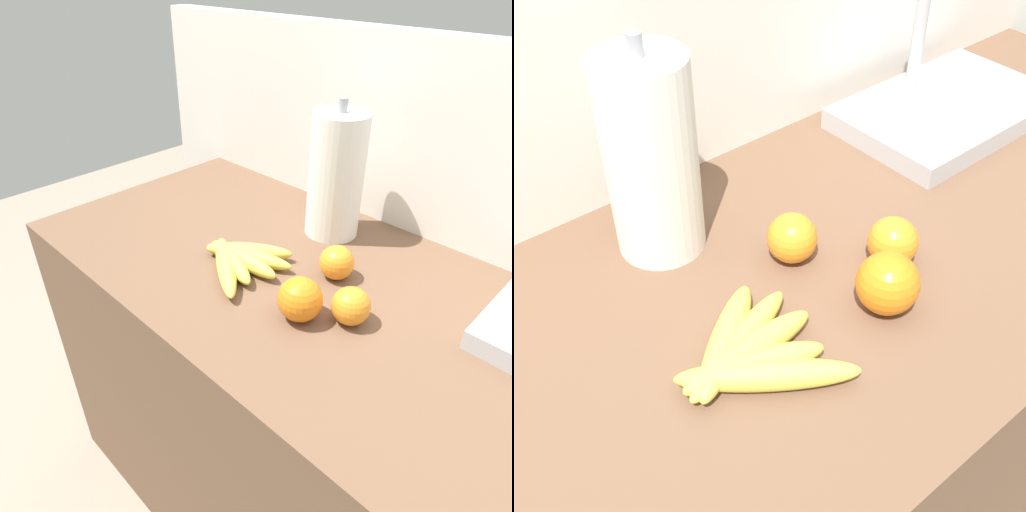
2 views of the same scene
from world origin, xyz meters
TOP-DOWN VIEW (x-y plane):
  - counter at (0.00, 0.00)m, footprint 1.61×0.64m
  - wall_back at (0.00, 0.35)m, footprint 2.01×0.06m
  - banana_bunch at (-0.29, -0.07)m, footprint 0.21×0.23m
  - orange_far_right at (-0.09, -0.11)m, footprint 0.08×0.08m
  - orange_back_left at (-0.02, -0.05)m, footprint 0.07×0.07m
  - orange_back_right at (-0.12, 0.04)m, footprint 0.07×0.07m
  - paper_towel_roll at (-0.24, 0.19)m, footprint 0.13×0.13m

SIDE VIEW (x-z plane):
  - counter at x=0.00m, z-range 0.00..0.86m
  - wall_back at x=0.00m, z-range 0.00..1.30m
  - banana_bunch at x=-0.29m, z-range 0.86..0.90m
  - orange_back_left at x=-0.02m, z-range 0.86..0.94m
  - orange_back_right at x=-0.12m, z-range 0.86..0.94m
  - orange_far_right at x=-0.09m, z-range 0.86..0.95m
  - paper_towel_roll at x=-0.24m, z-range 0.85..1.17m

